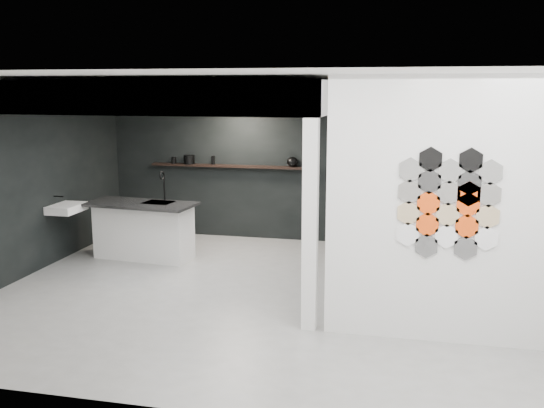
% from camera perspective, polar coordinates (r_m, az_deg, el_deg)
% --- Properties ---
extents(floor, '(7.00, 6.00, 0.01)m').
position_cam_1_polar(floor, '(8.05, -1.18, -8.47)').
color(floor, gray).
extents(partition_panel, '(2.45, 0.15, 2.80)m').
position_cam_1_polar(partition_panel, '(6.51, 15.94, -0.71)').
color(partition_panel, silver).
rests_on(partition_panel, floor).
extents(bay_clad_back, '(4.40, 0.04, 2.35)m').
position_cam_1_polar(bay_clad_back, '(10.91, -4.10, 3.01)').
color(bay_clad_back, black).
rests_on(bay_clad_back, floor).
extents(bay_clad_left, '(0.04, 4.00, 2.35)m').
position_cam_1_polar(bay_clad_left, '(10.02, -19.41, 1.72)').
color(bay_clad_left, black).
rests_on(bay_clad_left, floor).
extents(bulkhead, '(4.40, 4.00, 0.40)m').
position_cam_1_polar(bulkhead, '(8.94, -7.91, 10.06)').
color(bulkhead, silver).
rests_on(bulkhead, corner_column).
extents(corner_column, '(0.16, 0.16, 2.35)m').
position_cam_1_polar(corner_column, '(6.62, 3.61, -2.11)').
color(corner_column, silver).
rests_on(corner_column, floor).
extents(fascia_beam, '(4.40, 0.16, 0.40)m').
position_cam_1_polar(fascia_beam, '(7.17, -13.36, 9.70)').
color(fascia_beam, silver).
rests_on(fascia_beam, corner_column).
extents(wall_basin, '(0.40, 0.60, 0.12)m').
position_cam_1_polar(wall_basin, '(9.79, -18.77, -0.38)').
color(wall_basin, silver).
rests_on(wall_basin, bay_clad_left).
extents(display_shelf, '(3.00, 0.15, 0.04)m').
position_cam_1_polar(display_shelf, '(10.76, -3.76, 3.58)').
color(display_shelf, black).
rests_on(display_shelf, bay_clad_back).
extents(kitchen_island, '(1.78, 0.92, 1.38)m').
position_cam_1_polar(kitchen_island, '(9.77, -11.99, -2.35)').
color(kitchen_island, silver).
rests_on(kitchen_island, floor).
extents(stockpot, '(0.21, 0.21, 0.16)m').
position_cam_1_polar(stockpot, '(11.01, -7.80, 4.17)').
color(stockpot, black).
rests_on(stockpot, display_shelf).
extents(kettle, '(0.21, 0.21, 0.17)m').
position_cam_1_polar(kettle, '(10.50, 1.94, 3.99)').
color(kettle, black).
rests_on(kettle, display_shelf).
extents(glass_bowl, '(0.17, 0.17, 0.10)m').
position_cam_1_polar(glass_bowl, '(10.46, 3.36, 3.76)').
color(glass_bowl, gray).
rests_on(glass_bowl, display_shelf).
extents(glass_vase, '(0.11, 0.11, 0.13)m').
position_cam_1_polar(glass_vase, '(10.45, 3.36, 3.83)').
color(glass_vase, gray).
rests_on(glass_vase, display_shelf).
extents(bottle_dark, '(0.06, 0.06, 0.16)m').
position_cam_1_polar(bottle_dark, '(10.86, -5.57, 4.13)').
color(bottle_dark, black).
rests_on(bottle_dark, display_shelf).
extents(utensil_cup, '(0.10, 0.10, 0.11)m').
position_cam_1_polar(utensil_cup, '(11.11, -9.21, 4.09)').
color(utensil_cup, black).
rests_on(utensil_cup, display_shelf).
extents(hex_tile_cluster, '(1.04, 0.02, 1.16)m').
position_cam_1_polar(hex_tile_cluster, '(6.41, 16.32, 0.05)').
color(hex_tile_cluster, white).
rests_on(hex_tile_cluster, partition_panel).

